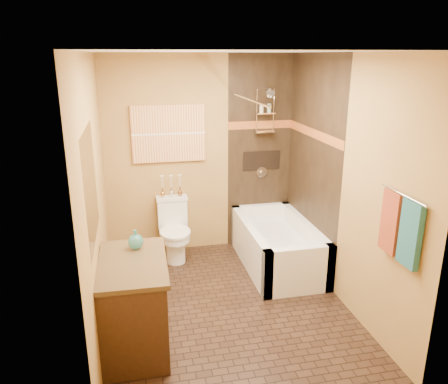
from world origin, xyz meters
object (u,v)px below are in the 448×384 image
object	(u,v)px
vanity	(134,304)
sunset_painting	(169,134)
bathtub	(277,249)
toilet	(174,230)

from	to	relation	value
vanity	sunset_painting	bearing A→B (deg)	76.28
sunset_painting	bathtub	distance (m)	1.93
bathtub	sunset_painting	bearing A→B (deg)	148.85
sunset_painting	bathtub	xyz separation A→B (m)	(1.20, -0.73, -1.33)
sunset_painting	toilet	world-z (taller)	sunset_painting
sunset_painting	bathtub	world-z (taller)	sunset_painting
toilet	vanity	world-z (taller)	vanity
sunset_painting	vanity	distance (m)	2.31
bathtub	vanity	size ratio (longest dim) A/B	1.58
sunset_painting	vanity	xyz separation A→B (m)	(-0.52, -1.94, -1.13)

